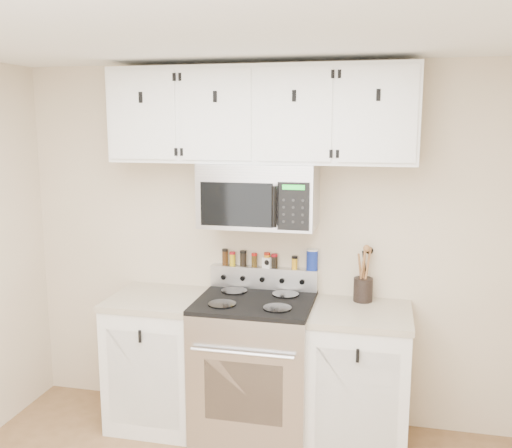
# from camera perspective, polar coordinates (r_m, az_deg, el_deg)

# --- Properties ---
(back_wall) EXTENTS (3.50, 0.01, 2.50)m
(back_wall) POSITION_cam_1_polar(r_m,az_deg,el_deg) (4.01, 0.89, -2.14)
(back_wall) COLOR #C3AF92
(back_wall) RESTS_ON floor
(ceiling) EXTENTS (3.50, 3.50, 0.01)m
(ceiling) POSITION_cam_1_polar(r_m,az_deg,el_deg) (2.27, -8.71, 19.94)
(ceiling) COLOR white
(ceiling) RESTS_ON back_wall
(range) EXTENTS (0.76, 0.65, 1.10)m
(range) POSITION_cam_1_polar(r_m,az_deg,el_deg) (3.96, -0.12, -13.98)
(range) COLOR #B7B7BA
(range) RESTS_ON floor
(base_cabinet_left) EXTENTS (0.64, 0.62, 0.92)m
(base_cabinet_left) POSITION_cam_1_polar(r_m,az_deg,el_deg) (4.18, -9.56, -13.14)
(base_cabinet_left) COLOR white
(base_cabinet_left) RESTS_ON floor
(base_cabinet_right) EXTENTS (0.64, 0.62, 0.92)m
(base_cabinet_right) POSITION_cam_1_polar(r_m,az_deg,el_deg) (3.90, 10.23, -14.90)
(base_cabinet_right) COLOR white
(base_cabinet_right) RESTS_ON floor
(microwave) EXTENTS (0.76, 0.44, 0.42)m
(microwave) POSITION_cam_1_polar(r_m,az_deg,el_deg) (3.76, 0.31, 2.91)
(microwave) COLOR #9E9EA3
(microwave) RESTS_ON back_wall
(upper_cabinets) EXTENTS (2.00, 0.35, 0.62)m
(upper_cabinets) POSITION_cam_1_polar(r_m,az_deg,el_deg) (3.76, 0.40, 10.85)
(upper_cabinets) COLOR white
(upper_cabinets) RESTS_ON back_wall
(utensil_crock) EXTENTS (0.13, 0.13, 0.37)m
(utensil_crock) POSITION_cam_1_polar(r_m,az_deg,el_deg) (3.90, 10.66, -6.27)
(utensil_crock) COLOR black
(utensil_crock) RESTS_ON base_cabinet_right
(kitchen_timer) EXTENTS (0.08, 0.07, 0.07)m
(kitchen_timer) POSITION_cam_1_polar(r_m,az_deg,el_deg) (4.00, 1.17, -3.86)
(kitchen_timer) COLOR white
(kitchen_timer) RESTS_ON range
(salt_canister) EXTENTS (0.08, 0.08, 0.15)m
(salt_canister) POSITION_cam_1_polar(r_m,az_deg,el_deg) (3.94, 5.63, -3.56)
(salt_canister) COLOR navy
(salt_canister) RESTS_ON range
(spice_jar_0) EXTENTS (0.04, 0.04, 0.12)m
(spice_jar_0) POSITION_cam_1_polar(r_m,az_deg,el_deg) (4.06, -3.11, -3.31)
(spice_jar_0) COLOR #3F240F
(spice_jar_0) RESTS_ON range
(spice_jar_1) EXTENTS (0.04, 0.04, 0.10)m
(spice_jar_1) POSITION_cam_1_polar(r_m,az_deg,el_deg) (4.05, -2.37, -3.48)
(spice_jar_1) COLOR gold
(spice_jar_1) RESTS_ON range
(spice_jar_2) EXTENTS (0.05, 0.05, 0.11)m
(spice_jar_2) POSITION_cam_1_polar(r_m,az_deg,el_deg) (4.03, -1.29, -3.45)
(spice_jar_2) COLOR black
(spice_jar_2) RESTS_ON range
(spice_jar_3) EXTENTS (0.04, 0.04, 0.10)m
(spice_jar_3) POSITION_cam_1_polar(r_m,az_deg,el_deg) (4.02, -0.18, -3.61)
(spice_jar_3) COLOR #402E0F
(spice_jar_3) RESTS_ON range
(spice_jar_4) EXTENTS (0.04, 0.04, 0.11)m
(spice_jar_4) POSITION_cam_1_polar(r_m,az_deg,el_deg) (3.99, 1.11, -3.61)
(spice_jar_4) COLOR orange
(spice_jar_4) RESTS_ON range
(spice_jar_5) EXTENTS (0.05, 0.05, 0.10)m
(spice_jar_5) POSITION_cam_1_polar(r_m,az_deg,el_deg) (3.99, 1.85, -3.71)
(spice_jar_5) COLOR black
(spice_jar_5) RESTS_ON range
(spice_jar_6) EXTENTS (0.04, 0.04, 0.09)m
(spice_jar_6) POSITION_cam_1_polar(r_m,az_deg,el_deg) (3.96, 3.87, -3.86)
(spice_jar_6) COLOR gold
(spice_jar_6) RESTS_ON range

